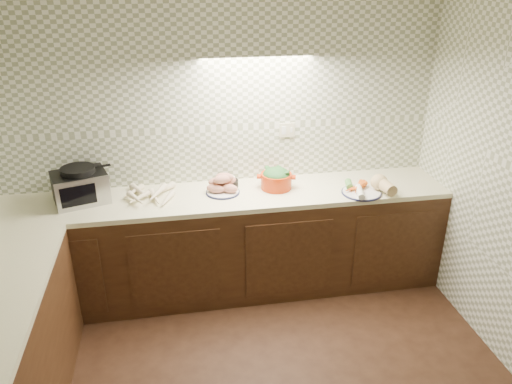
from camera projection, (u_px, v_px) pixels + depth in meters
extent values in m
cube|color=gray|center=(222.00, 136.00, 4.09)|extent=(3.60, 0.05, 2.60)
cube|color=beige|center=(287.00, 130.00, 4.18)|extent=(0.13, 0.01, 0.12)
cube|color=black|center=(229.00, 245.00, 4.21)|extent=(3.60, 0.60, 0.86)
cube|color=beige|center=(227.00, 197.00, 4.02)|extent=(3.60, 0.60, 0.04)
cube|color=black|center=(80.00, 187.00, 3.86)|extent=(0.47, 0.40, 0.24)
cube|color=#A9A9AD|center=(84.00, 194.00, 3.73)|extent=(0.38, 0.13, 0.24)
cube|color=black|center=(84.00, 194.00, 3.73)|extent=(0.25, 0.08, 0.16)
cylinder|color=black|center=(77.00, 170.00, 3.80)|extent=(0.32, 0.32, 0.04)
cone|color=beige|center=(149.00, 190.00, 4.04)|extent=(0.21, 0.14, 0.05)
cone|color=beige|center=(156.00, 191.00, 4.01)|extent=(0.25, 0.14, 0.05)
cone|color=beige|center=(134.00, 197.00, 3.92)|extent=(0.24, 0.15, 0.05)
cone|color=beige|center=(152.00, 199.00, 3.87)|extent=(0.15, 0.23, 0.05)
cone|color=beige|center=(167.00, 196.00, 3.92)|extent=(0.12, 0.25, 0.05)
cone|color=beige|center=(145.00, 191.00, 3.95)|extent=(0.16, 0.25, 0.05)
cone|color=beige|center=(147.00, 189.00, 4.00)|extent=(0.16, 0.27, 0.06)
cone|color=beige|center=(145.00, 194.00, 3.88)|extent=(0.07, 0.24, 0.06)
cylinder|color=#151939|center=(223.00, 192.00, 4.04)|extent=(0.27, 0.27, 0.01)
cylinder|color=silver|center=(223.00, 192.00, 4.04)|extent=(0.26, 0.26, 0.02)
ellipsoid|color=tan|center=(215.00, 189.00, 3.99)|extent=(0.15, 0.09, 0.07)
ellipsoid|color=tan|center=(229.00, 188.00, 4.00)|extent=(0.15, 0.09, 0.07)
ellipsoid|color=tan|center=(222.00, 185.00, 4.06)|extent=(0.15, 0.09, 0.07)
ellipsoid|color=tan|center=(217.00, 181.00, 4.02)|extent=(0.15, 0.09, 0.07)
ellipsoid|color=tan|center=(227.00, 180.00, 4.04)|extent=(0.15, 0.09, 0.07)
ellipsoid|color=tan|center=(222.00, 179.00, 3.98)|extent=(0.15, 0.09, 0.07)
ellipsoid|color=tan|center=(225.00, 177.00, 4.00)|extent=(0.15, 0.09, 0.07)
cylinder|color=black|center=(229.00, 183.00, 4.14)|extent=(0.16, 0.16, 0.06)
sphere|color=maroon|center=(227.00, 178.00, 4.12)|extent=(0.08, 0.08, 0.08)
sphere|color=white|center=(232.00, 178.00, 4.14)|extent=(0.05, 0.05, 0.05)
cylinder|color=#B32B07|center=(276.00, 181.00, 4.10)|extent=(0.31, 0.31, 0.13)
cube|color=#B32B07|center=(259.00, 176.00, 4.09)|extent=(0.04, 0.06, 0.02)
cube|color=#B32B07|center=(294.00, 177.00, 4.08)|extent=(0.04, 0.06, 0.02)
ellipsoid|color=#2D6729|center=(276.00, 175.00, 4.08)|extent=(0.23, 0.23, 0.13)
cylinder|color=#151939|center=(361.00, 193.00, 4.03)|extent=(0.32, 0.32, 0.01)
cylinder|color=silver|center=(361.00, 192.00, 4.03)|extent=(0.30, 0.30, 0.02)
cone|color=orange|center=(360.00, 188.00, 4.05)|extent=(0.15, 0.16, 0.04)
cone|color=orange|center=(354.00, 188.00, 4.04)|extent=(0.17, 0.14, 0.04)
cone|color=orange|center=(355.00, 188.00, 4.04)|extent=(0.18, 0.12, 0.04)
cone|color=orange|center=(357.00, 187.00, 4.02)|extent=(0.16, 0.15, 0.04)
cone|color=orange|center=(358.00, 185.00, 4.05)|extent=(0.18, 0.12, 0.04)
cone|color=orange|center=(357.00, 185.00, 4.05)|extent=(0.16, 0.15, 0.04)
cylinder|color=white|center=(360.00, 192.00, 3.96)|extent=(0.10, 0.21, 0.05)
cylinder|color=#518839|center=(349.00, 184.00, 4.09)|extent=(0.08, 0.14, 0.06)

